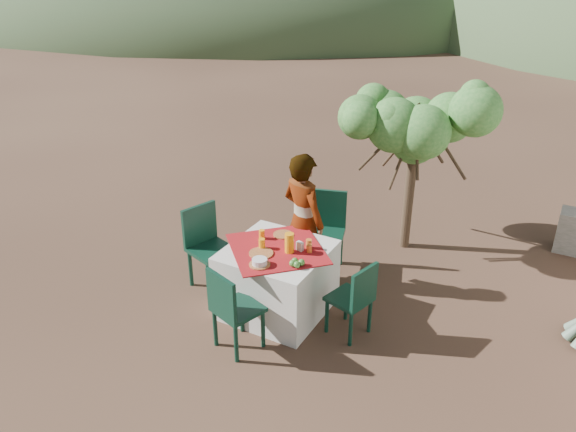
{
  "coord_description": "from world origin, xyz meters",
  "views": [
    {
      "loc": [
        2.38,
        -4.01,
        3.63
      ],
      "look_at": [
        -0.29,
        0.81,
        0.95
      ],
      "focal_mm": 35.0,
      "sensor_mm": 36.0,
      "label": 1
    }
  ],
  "objects_px": {
    "person": "(303,221)",
    "chair_near": "(232,307)",
    "chair_right": "(355,297)",
    "juice_pitcher": "(289,243)",
    "chair_left": "(207,243)",
    "table": "(277,279)",
    "shrub_tree": "(422,133)",
    "chair_far": "(326,227)"
  },
  "relations": [
    {
      "from": "chair_left",
      "to": "chair_right",
      "type": "bearing_deg",
      "value": -74.19
    },
    {
      "from": "person",
      "to": "chair_right",
      "type": "bearing_deg",
      "value": 164.0
    },
    {
      "from": "table",
      "to": "chair_far",
      "type": "xyz_separation_m",
      "value": [
        0.06,
        1.06,
        0.17
      ]
    },
    {
      "from": "table",
      "to": "chair_near",
      "type": "xyz_separation_m",
      "value": [
        -0.04,
        -0.8,
        0.12
      ]
    },
    {
      "from": "chair_far",
      "to": "chair_near",
      "type": "height_order",
      "value": "chair_far"
    },
    {
      "from": "chair_left",
      "to": "chair_far",
      "type": "bearing_deg",
      "value": -27.62
    },
    {
      "from": "chair_left",
      "to": "shrub_tree",
      "type": "bearing_deg",
      "value": -22.68
    },
    {
      "from": "table",
      "to": "juice_pitcher",
      "type": "distance_m",
      "value": 0.51
    },
    {
      "from": "person",
      "to": "chair_near",
      "type": "bearing_deg",
      "value": 108.21
    },
    {
      "from": "juice_pitcher",
      "to": "chair_right",
      "type": "bearing_deg",
      "value": -1.15
    },
    {
      "from": "shrub_tree",
      "to": "chair_left",
      "type": "bearing_deg",
      "value": -130.96
    },
    {
      "from": "table",
      "to": "chair_right",
      "type": "relative_size",
      "value": 1.56
    },
    {
      "from": "chair_left",
      "to": "juice_pitcher",
      "type": "bearing_deg",
      "value": -75.08
    },
    {
      "from": "table",
      "to": "juice_pitcher",
      "type": "xyz_separation_m",
      "value": [
        0.15,
        -0.0,
        0.49
      ]
    },
    {
      "from": "chair_left",
      "to": "juice_pitcher",
      "type": "height_order",
      "value": "juice_pitcher"
    },
    {
      "from": "chair_left",
      "to": "person",
      "type": "xyz_separation_m",
      "value": [
        0.95,
        0.57,
        0.27
      ]
    },
    {
      "from": "juice_pitcher",
      "to": "chair_left",
      "type": "bearing_deg",
      "value": 176.63
    },
    {
      "from": "person",
      "to": "juice_pitcher",
      "type": "height_order",
      "value": "person"
    },
    {
      "from": "table",
      "to": "person",
      "type": "height_order",
      "value": "person"
    },
    {
      "from": "chair_far",
      "to": "chair_right",
      "type": "height_order",
      "value": "chair_far"
    },
    {
      "from": "chair_left",
      "to": "chair_right",
      "type": "distance_m",
      "value": 1.88
    },
    {
      "from": "chair_near",
      "to": "chair_left",
      "type": "relative_size",
      "value": 0.93
    },
    {
      "from": "chair_near",
      "to": "shrub_tree",
      "type": "height_order",
      "value": "shrub_tree"
    },
    {
      "from": "chair_far",
      "to": "chair_near",
      "type": "relative_size",
      "value": 1.1
    },
    {
      "from": "chair_far",
      "to": "chair_left",
      "type": "bearing_deg",
      "value": -152.49
    },
    {
      "from": "chair_right",
      "to": "juice_pitcher",
      "type": "height_order",
      "value": "juice_pitcher"
    },
    {
      "from": "table",
      "to": "chair_right",
      "type": "distance_m",
      "value": 0.91
    },
    {
      "from": "shrub_tree",
      "to": "chair_right",
      "type": "bearing_deg",
      "value": -87.57
    },
    {
      "from": "table",
      "to": "person",
      "type": "relative_size",
      "value": 0.81
    },
    {
      "from": "chair_near",
      "to": "chair_right",
      "type": "bearing_deg",
      "value": -122.13
    },
    {
      "from": "chair_near",
      "to": "chair_left",
      "type": "xyz_separation_m",
      "value": [
        -0.93,
        0.87,
        0.04
      ]
    },
    {
      "from": "table",
      "to": "chair_left",
      "type": "height_order",
      "value": "chair_left"
    },
    {
      "from": "chair_near",
      "to": "shrub_tree",
      "type": "relative_size",
      "value": 0.46
    },
    {
      "from": "chair_far",
      "to": "person",
      "type": "relative_size",
      "value": 0.61
    },
    {
      "from": "table",
      "to": "shrub_tree",
      "type": "height_order",
      "value": "shrub_tree"
    },
    {
      "from": "chair_left",
      "to": "person",
      "type": "height_order",
      "value": "person"
    },
    {
      "from": "person",
      "to": "juice_pitcher",
      "type": "relative_size",
      "value": 7.57
    },
    {
      "from": "chair_right",
      "to": "shrub_tree",
      "type": "distance_m",
      "value": 2.4
    },
    {
      "from": "shrub_tree",
      "to": "juice_pitcher",
      "type": "bearing_deg",
      "value": -107.4
    },
    {
      "from": "person",
      "to": "shrub_tree",
      "type": "bearing_deg",
      "value": -100.35
    },
    {
      "from": "table",
      "to": "chair_left",
      "type": "distance_m",
      "value": 0.99
    },
    {
      "from": "chair_right",
      "to": "juice_pitcher",
      "type": "distance_m",
      "value": 0.86
    }
  ]
}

